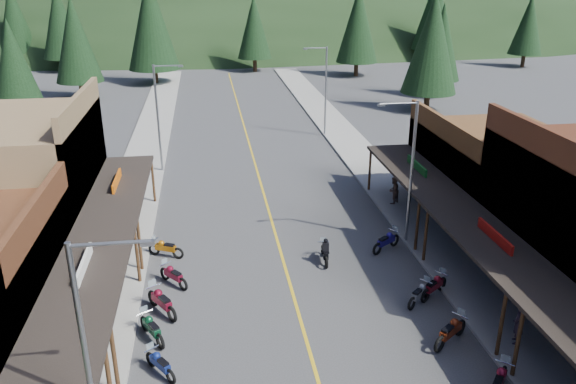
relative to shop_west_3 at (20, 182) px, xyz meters
name	(u,v)px	position (x,y,z in m)	size (l,w,h in m)	color
ground	(306,340)	(13.78, -11.30, -3.52)	(220.00, 220.00, 0.00)	#38383A
centerline	(259,176)	(13.78, 8.70, -3.51)	(0.15, 90.00, 0.01)	gold
sidewalk_west	(138,181)	(5.08, 8.70, -3.44)	(3.40, 94.00, 0.15)	gray
sidewalk_east	(372,169)	(22.48, 8.70, -3.44)	(3.40, 94.00, 0.15)	gray
shop_west_3	(20,182)	(0.00, 0.00, 0.00)	(10.90, 10.20, 8.20)	brown
shop_east_3	(494,174)	(27.54, 0.00, -0.99)	(10.90, 10.20, 6.20)	#4C2D16
streetlight_0	(92,361)	(6.83, -17.30, 0.94)	(2.16, 0.18, 8.00)	gray
streetlight_1	(160,114)	(6.83, 10.70, 0.94)	(2.16, 0.18, 8.00)	gray
streetlight_2	(409,167)	(20.74, -3.30, 0.94)	(2.16, 0.18, 8.00)	gray
streetlight_3	(324,87)	(20.74, 18.70, 0.94)	(2.16, 0.18, 8.00)	gray
ridge_hill	(216,28)	(13.78, 123.70, -3.52)	(310.00, 140.00, 60.00)	black
pine_1	(60,21)	(-10.22, 58.70, 3.72)	(5.88, 5.88, 12.50)	black
pine_2	(151,22)	(3.78, 46.70, 4.47)	(6.72, 6.72, 14.00)	black
pine_3	(254,27)	(17.78, 54.70, 2.96)	(5.04, 5.04, 11.00)	black
pine_4	(358,24)	(31.78, 48.70, 3.72)	(5.88, 5.88, 12.50)	black
pine_5	(435,11)	(47.78, 60.70, 4.47)	(6.72, 6.72, 14.00)	black
pine_6	(529,24)	(59.78, 52.70, 2.96)	(5.04, 5.04, 11.00)	black
pine_7	(14,19)	(-18.22, 64.70, 3.72)	(5.88, 5.88, 12.50)	black
pine_8	(13,61)	(-8.22, 28.70, 2.46)	(4.48, 4.48, 10.00)	black
pine_9	(441,42)	(37.78, 33.70, 2.86)	(4.93, 4.93, 10.80)	black
pine_10	(75,40)	(-4.22, 38.70, 3.27)	(5.38, 5.38, 11.60)	black
pine_11	(432,43)	(33.78, 26.70, 3.67)	(5.82, 5.82, 12.40)	black
bike_west_7	(160,363)	(8.00, -12.61, -2.98)	(0.63, 1.89, 1.08)	navy
bike_west_8	(152,327)	(7.53, -10.35, -2.92)	(0.70, 2.11, 1.21)	#0C4025
bike_west_9	(162,301)	(7.82, -8.49, -2.85)	(0.78, 2.33, 1.33)	maroon
bike_west_10	(173,275)	(8.22, -6.10, -2.94)	(0.67, 2.02, 1.16)	maroon
bike_west_11	(166,247)	(7.70, -3.13, -2.95)	(0.66, 1.99, 1.14)	#AA600C
bike_east_6	(499,382)	(19.98, -15.50, -2.90)	(0.72, 2.16, 1.24)	maroon
bike_east_7	(451,330)	(19.53, -12.38, -2.89)	(0.74, 2.21, 1.26)	maroon
bike_east_8	(420,293)	(19.36, -9.36, -2.97)	(0.64, 1.92, 1.10)	gray
bike_east_9	(434,285)	(20.24, -8.89, -2.93)	(0.69, 2.08, 1.19)	maroon
bike_east_10	(386,240)	(19.46, -4.12, -2.91)	(0.71, 2.12, 1.21)	navy
rider_on_bike	(325,252)	(15.90, -4.89, -2.94)	(0.76, 1.93, 1.45)	black
pedestrian_east_a	(518,324)	(22.11, -12.89, -2.48)	(0.65, 0.42, 1.77)	#2A2030
pedestrian_east_b	(393,190)	(21.83, 1.90, -2.48)	(0.87, 0.50, 1.79)	brown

